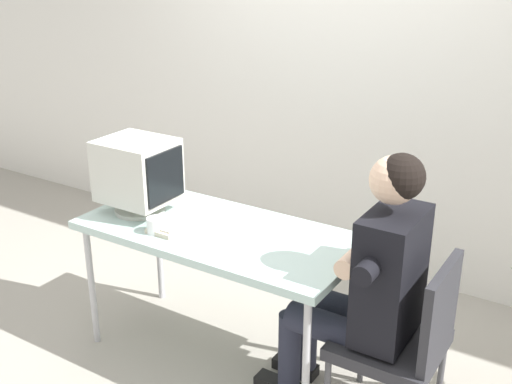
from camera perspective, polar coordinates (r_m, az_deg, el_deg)
The scene contains 8 objects.
ground_plane at distance 3.60m, azimuth -3.12°, elevation -14.28°, with size 12.00×12.00×0.00m, color #9E998E.
wall_back at distance 4.07m, azimuth 11.75°, elevation 12.51°, with size 8.00×0.10×3.00m, color silver.
desk at distance 3.24m, azimuth -3.36°, elevation -4.19°, with size 1.45×0.68×0.75m.
crt_monitor at distance 3.40m, azimuth -10.61°, elevation 1.82°, with size 0.39×0.32×0.40m.
keyboard at distance 3.31m, azimuth -6.61°, elevation -2.47°, with size 0.16×0.42×0.03m.
office_chair at distance 2.95m, azimuth 13.27°, elevation -12.63°, with size 0.46×0.46×0.87m.
person_seated at distance 2.88m, azimuth 10.02°, elevation -7.78°, with size 0.73×0.58×1.32m.
desk_mug at distance 3.20m, azimuth -9.03°, elevation -2.96°, with size 0.09×0.10×0.08m.
Camera 1 is at (1.71, -2.37, 2.11)m, focal length 44.31 mm.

